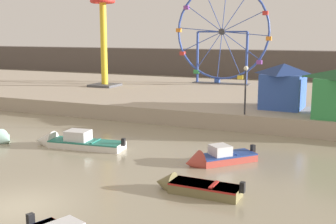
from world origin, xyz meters
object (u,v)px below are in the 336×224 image
object	(u,v)px
drop_tower_yellow_tower	(103,28)
carnival_booth_blue_tent	(283,85)
promenade_lamp_near	(246,82)
motorboat_faded_red	(215,158)
ferris_wheel_blue_frame	(222,34)
motorboat_olive_wood	(192,187)
motorboat_white_red_stripe	(71,142)

from	to	relation	value
drop_tower_yellow_tower	carnival_booth_blue_tent	bearing A→B (deg)	-18.25
promenade_lamp_near	motorboat_faded_red	bearing A→B (deg)	-86.94
ferris_wheel_blue_frame	promenade_lamp_near	size ratio (longest dim) A/B	3.28
carnival_booth_blue_tent	motorboat_faded_red	bearing A→B (deg)	-93.75
motorboat_olive_wood	motorboat_white_red_stripe	bearing A→B (deg)	-22.70
motorboat_faded_red	carnival_booth_blue_tent	distance (m)	12.49
motorboat_white_red_stripe	ferris_wheel_blue_frame	bearing A→B (deg)	-100.05
ferris_wheel_blue_frame	drop_tower_yellow_tower	distance (m)	13.24
motorboat_olive_wood	ferris_wheel_blue_frame	bearing A→B (deg)	-73.99
ferris_wheel_blue_frame	motorboat_white_red_stripe	bearing A→B (deg)	-93.63
carnival_booth_blue_tent	motorboat_white_red_stripe	bearing A→B (deg)	-127.62
motorboat_olive_wood	ferris_wheel_blue_frame	xyz separation A→B (m)	(-7.84, 30.66, 6.62)
ferris_wheel_blue_frame	promenade_lamp_near	distance (m)	19.54
motorboat_olive_wood	drop_tower_yellow_tower	world-z (taller)	drop_tower_yellow_tower
motorboat_olive_wood	ferris_wheel_blue_frame	world-z (taller)	ferris_wheel_blue_frame
drop_tower_yellow_tower	motorboat_white_red_stripe	bearing A→B (deg)	-63.92
ferris_wheel_blue_frame	promenade_lamp_near	bearing A→B (deg)	-68.42
motorboat_white_red_stripe	drop_tower_yellow_tower	world-z (taller)	drop_tower_yellow_tower
carnival_booth_blue_tent	motorboat_olive_wood	bearing A→B (deg)	-90.67
motorboat_faded_red	motorboat_white_red_stripe	bearing A→B (deg)	-46.71
motorboat_faded_red	ferris_wheel_blue_frame	size ratio (longest dim) A/B	0.34
carnival_booth_blue_tent	drop_tower_yellow_tower	bearing A→B (deg)	165.36
motorboat_olive_wood	motorboat_faded_red	xyz separation A→B (m)	(-0.32, 4.49, 0.04)
carnival_booth_blue_tent	promenade_lamp_near	bearing A→B (deg)	-114.08
motorboat_olive_wood	drop_tower_yellow_tower	distance (m)	30.67
motorboat_white_red_stripe	drop_tower_yellow_tower	distance (m)	22.19
motorboat_olive_wood	drop_tower_yellow_tower	bearing A→B (deg)	-49.36
promenade_lamp_near	motorboat_olive_wood	bearing A→B (deg)	-86.58
motorboat_olive_wood	promenade_lamp_near	size ratio (longest dim) A/B	1.20
motorboat_olive_wood	carnival_booth_blue_tent	bearing A→B (deg)	-92.61
promenade_lamp_near	motorboat_white_red_stripe	bearing A→B (deg)	-135.98
motorboat_olive_wood	carnival_booth_blue_tent	size ratio (longest dim) A/B	1.09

